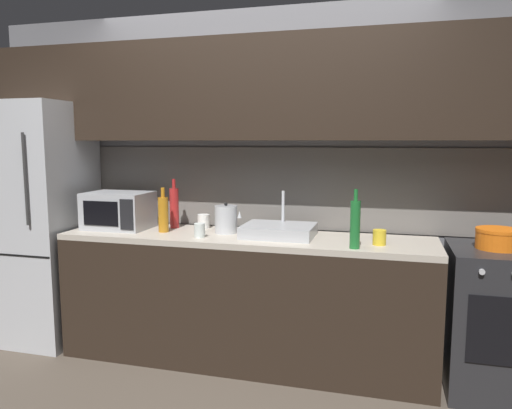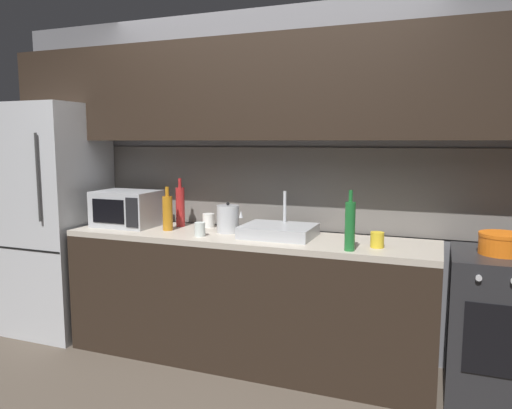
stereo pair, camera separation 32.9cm
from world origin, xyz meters
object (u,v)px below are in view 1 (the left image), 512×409
wine_bottle_red (174,207)px  kettle (226,219)px  mug_yellow (379,237)px  microwave (119,210)px  cooking_pot (498,239)px  oven_range (498,321)px  refrigerator (40,222)px  wine_bottle_amber (163,214)px  mug_white (204,221)px  wine_bottle_green (355,224)px  mug_clear (200,230)px

wine_bottle_red → kettle: bearing=-11.9°
wine_bottle_red → mug_yellow: wine_bottle_red is taller
microwave → cooking_pot: microwave is taller
oven_range → mug_yellow: bearing=-174.4°
refrigerator → oven_range: bearing=-0.0°
wine_bottle_amber → refrigerator: bearing=178.5°
mug_white → cooking_pot: cooking_pot is taller
mug_yellow → cooking_pot: bearing=6.0°
kettle → wine_bottle_green: wine_bottle_green is taller
mug_clear → wine_bottle_amber: bearing=160.2°
mug_yellow → mug_clear: (-1.18, -0.07, 0.00)m
mug_yellow → mug_clear: 1.18m
oven_range → wine_bottle_red: 2.30m
wine_bottle_red → wine_bottle_green: size_ratio=1.02×
oven_range → cooking_pot: (-0.03, 0.00, 0.51)m
kettle → wine_bottle_amber: size_ratio=0.68×
wine_bottle_red → cooking_pot: 2.19m
kettle → cooking_pot: bearing=-1.9°
microwave → mug_yellow: 1.89m
wine_bottle_amber → wine_bottle_red: (0.00, 0.18, 0.02)m
oven_range → kettle: 1.86m
refrigerator → mug_clear: (1.39, -0.14, 0.03)m
refrigerator → kettle: refrigerator is taller
mug_white → cooking_pot: size_ratio=0.40×
microwave → wine_bottle_red: bearing=18.6°
wine_bottle_green → wine_bottle_red: bearing=164.8°
microwave → wine_bottle_amber: (0.39, -0.05, -0.00)m
wine_bottle_red → mug_clear: (0.32, -0.29, -0.11)m
wine_bottle_amber → microwave: bearing=173.2°
mug_yellow → cooking_pot: (0.69, 0.07, 0.01)m
mug_yellow → wine_bottle_red: bearing=171.6°
kettle → cooking_pot: size_ratio=0.85×
oven_range → wine_bottle_green: 1.08m
mug_yellow → oven_range: bearing=5.6°
oven_range → mug_white: 2.07m
mug_yellow → mug_white: (-1.28, 0.26, 0.00)m
kettle → mug_white: kettle is taller
microwave → wine_bottle_green: bearing=-7.7°
wine_bottle_amber → mug_white: bearing=44.9°
wine_bottle_amber → wine_bottle_red: 0.18m
oven_range → wine_bottle_red: bearing=176.1°
mug_yellow → mug_white: 1.31m
kettle → mug_white: 0.27m
oven_range → wine_bottle_green: bearing=-166.0°
wine_bottle_amber → cooking_pot: 2.19m
oven_range → mug_clear: 1.97m
wine_bottle_red → mug_yellow: 1.52m
mug_white → wine_bottle_green: bearing=-19.8°
wine_bottle_red → wine_bottle_green: wine_bottle_red is taller
wine_bottle_green → mug_clear: 1.04m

